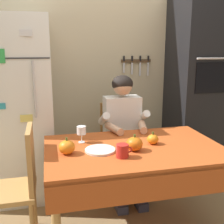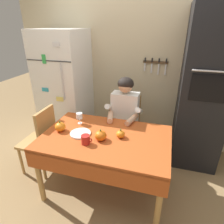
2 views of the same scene
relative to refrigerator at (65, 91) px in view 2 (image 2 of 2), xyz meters
name	(u,v)px [view 2 (image 2 of 2)]	position (x,y,z in m)	size (l,w,h in m)	color
ground_plane	(104,192)	(0.95, -0.96, -0.90)	(10.00, 10.00, 0.00)	#93754C
back_wall_assembly	(133,64)	(1.00, 0.39, 0.40)	(3.70, 0.13, 2.60)	#BCAD89
refrigerator	(65,91)	(0.00, 0.00, 0.00)	(0.68, 0.71, 1.80)	white
wall_oven	(204,93)	(2.00, 0.04, 0.15)	(0.60, 0.64, 2.10)	black
dining_table	(105,144)	(0.95, -0.88, -0.24)	(1.40, 0.90, 0.74)	tan
chair_behind_person	(126,123)	(1.02, -0.09, -0.39)	(0.40, 0.40, 0.93)	#9E6B33
seated_person	(124,115)	(1.02, -0.28, -0.16)	(0.47, 0.55, 1.25)	#38384C
chair_left_side	(42,138)	(0.05, -0.79, -0.39)	(0.40, 0.40, 0.93)	tan
coffee_mug	(86,140)	(0.80, -1.05, -0.11)	(0.12, 0.09, 0.10)	#B2231E
wine_glass	(79,116)	(0.55, -0.67, -0.06)	(0.08, 0.08, 0.14)	white
pumpkin_large	(101,136)	(0.92, -0.94, -0.11)	(0.13, 0.13, 0.13)	orange
pumpkin_medium	(121,134)	(1.11, -0.83, -0.12)	(0.09, 0.09, 0.10)	orange
pumpkin_small	(60,127)	(0.42, -0.89, -0.11)	(0.12, 0.12, 0.13)	orange
serving_tray	(80,133)	(0.67, -0.89, -0.15)	(0.23, 0.23, 0.02)	silver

